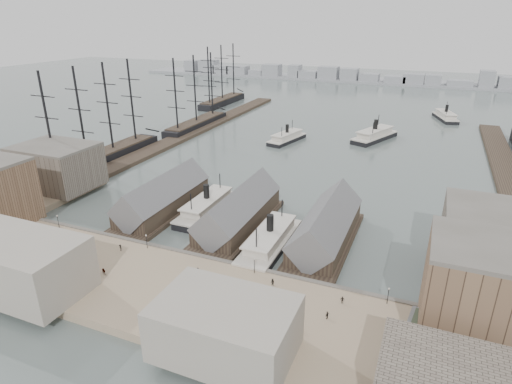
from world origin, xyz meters
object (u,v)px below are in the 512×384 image
at_px(ferry_docked_west, 207,206).
at_px(tram, 413,332).
at_px(horse_cart_left, 60,246).
at_px(horse_cart_center, 99,271).
at_px(horse_cart_right, 239,304).

distance_m(ferry_docked_west, tram, 74.02).
bearing_deg(horse_cart_left, horse_cart_center, -76.61).
height_order(horse_cart_left, horse_cart_right, horse_cart_left).
relative_size(horse_cart_left, horse_cart_right, 0.99).
bearing_deg(horse_cart_center, horse_cart_right, -59.67).
xyz_separation_m(tram, horse_cart_left, (-86.07, 0.72, -1.15)).
height_order(horse_cart_left, horse_cart_center, horse_cart_left).
relative_size(horse_cart_center, horse_cart_right, 1.01).
height_order(tram, horse_cart_center, tram).
bearing_deg(tram, horse_cart_center, -169.09).
xyz_separation_m(tram, horse_cart_right, (-33.45, -3.53, -1.16)).
relative_size(ferry_docked_west, tram, 2.60).
bearing_deg(ferry_docked_west, horse_cart_right, -53.93).
height_order(ferry_docked_west, horse_cart_right, ferry_docked_west).
bearing_deg(tram, horse_cart_left, -173.57).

